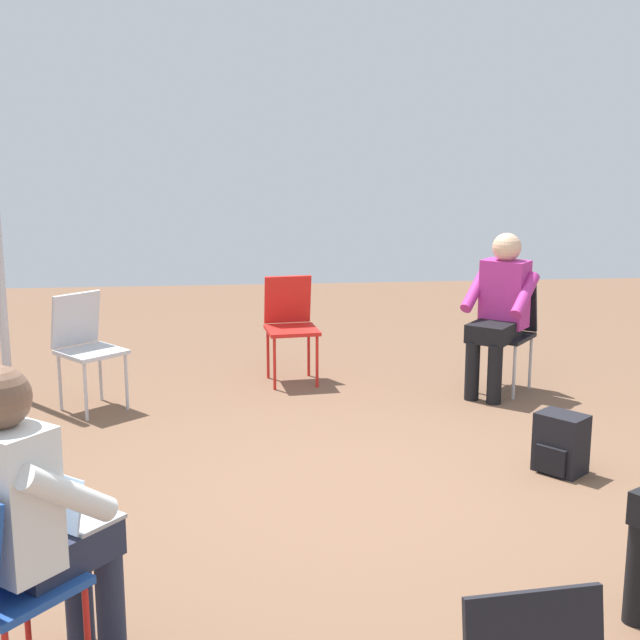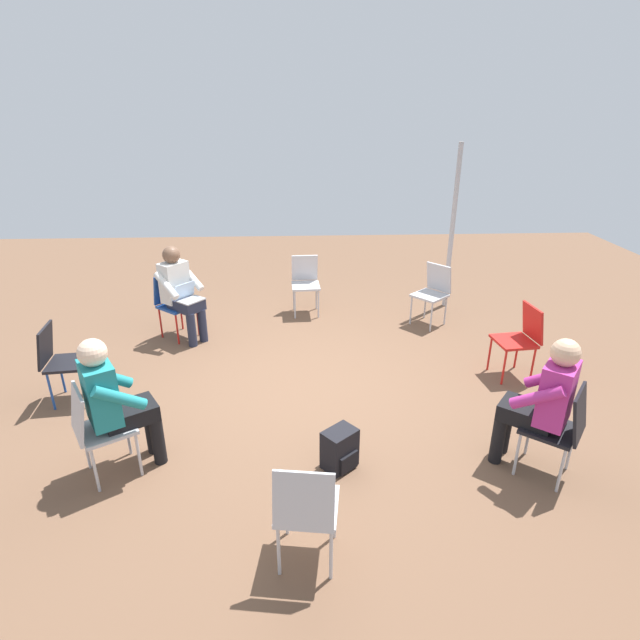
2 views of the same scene
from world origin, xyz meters
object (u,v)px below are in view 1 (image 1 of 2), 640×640
(person_with_laptop, at_px, (31,509))
(chair_northeast, at_px, (507,327))
(chair_northwest, at_px, (86,342))
(person_in_magenta, at_px, (500,306))
(backpack_near_laptop_user, at_px, (561,447))
(chair_north, at_px, (290,321))

(person_with_laptop, bearing_deg, chair_northeast, 90.98)
(chair_northwest, distance_m, person_in_magenta, 3.10)
(person_with_laptop, relative_size, backpack_near_laptop_user, 3.44)
(chair_northeast, distance_m, person_in_magenta, 0.26)
(chair_northeast, relative_size, chair_northwest, 1.00)
(chair_north, xyz_separation_m, person_in_magenta, (1.57, -0.52, 0.20))
(chair_north, height_order, person_with_laptop, person_with_laptop)
(chair_north, relative_size, chair_northeast, 1.00)
(person_in_magenta, bearing_deg, chair_north, 20.80)
(chair_northeast, distance_m, person_with_laptop, 4.58)
(chair_north, xyz_separation_m, person_with_laptop, (-1.18, -3.97, 0.20))
(chair_north, height_order, chair_northwest, same)
(person_with_laptop, height_order, person_in_magenta, same)
(person_with_laptop, distance_m, backpack_near_laptop_user, 3.27)
(chair_north, xyz_separation_m, backpack_near_laptop_user, (1.48, -2.14, -0.34))
(chair_north, distance_m, backpack_near_laptop_user, 2.62)
(person_with_laptop, xyz_separation_m, backpack_near_laptop_user, (2.65, 1.84, -0.53))
(chair_north, bearing_deg, chair_northeast, 160.55)
(chair_northeast, bearing_deg, chair_northwest, 42.74)
(chair_northwest, bearing_deg, chair_north, 160.31)
(person_with_laptop, height_order, backpack_near_laptop_user, person_with_laptop)
(chair_northeast, relative_size, backpack_near_laptop_user, 2.36)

